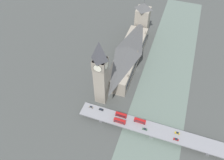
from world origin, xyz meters
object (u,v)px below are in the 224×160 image
(double_decker_bus_lead, at_px, (120,121))
(car_southbound_lead, at_px, (101,109))
(parliament_hall, at_px, (128,55))
(double_decker_bus_mid, at_px, (121,115))
(car_northbound_tail, at_px, (177,133))
(clock_tower, at_px, (101,72))
(double_decker_bus_rear, at_px, (140,121))
(car_northbound_mid, at_px, (91,107))
(victoria_tower, at_px, (142,19))
(car_southbound_mid, at_px, (176,139))
(road_bridge, at_px, (153,130))
(car_northbound_lead, at_px, (145,129))

(double_decker_bus_lead, height_order, car_southbound_lead, double_decker_bus_lead)
(parliament_hall, xyz_separation_m, double_decker_bus_mid, (-16.04, 78.79, -4.34))
(car_northbound_tail, bearing_deg, double_decker_bus_mid, -0.46)
(clock_tower, xyz_separation_m, double_decker_bus_lead, (-27.35, 24.64, -31.82))
(double_decker_bus_rear, bearing_deg, car_northbound_tail, -180.00)
(car_northbound_mid, bearing_deg, car_northbound_tail, 179.69)
(victoria_tower, height_order, car_southbound_mid, victoria_tower)
(car_southbound_lead, bearing_deg, road_bridge, 175.84)
(car_northbound_mid, bearing_deg, car_northbound_lead, 173.68)
(double_decker_bus_rear, height_order, car_northbound_lead, double_decker_bus_rear)
(road_bridge, relative_size, double_decker_bus_lead, 12.57)
(car_northbound_tail, bearing_deg, victoria_tower, -64.06)
(double_decker_bus_lead, bearing_deg, double_decker_bus_mid, -83.24)
(double_decker_bus_lead, height_order, car_northbound_lead, double_decker_bus_lead)
(victoria_tower, relative_size, car_southbound_mid, 10.75)
(victoria_tower, relative_size, car_northbound_tail, 11.65)
(car_northbound_lead, bearing_deg, double_decker_bus_mid, -13.94)
(car_northbound_mid, distance_m, car_southbound_lead, 10.58)
(double_decker_bus_rear, distance_m, car_northbound_mid, 49.88)
(clock_tower, distance_m, double_decker_bus_lead, 48.66)
(clock_tower, height_order, double_decker_bus_lead, clock_tower)
(clock_tower, distance_m, double_decker_bus_mid, 45.14)
(car_northbound_tail, height_order, car_southbound_lead, car_northbound_tail)
(car_northbound_lead, bearing_deg, double_decker_bus_rear, -42.43)
(parliament_hall, bearing_deg, car_northbound_tail, 131.32)
(road_bridge, distance_m, car_southbound_lead, 53.04)
(car_southbound_lead, distance_m, car_southbound_mid, 74.61)
(clock_tower, distance_m, car_southbound_mid, 90.39)
(parliament_hall, xyz_separation_m, double_decker_bus_lead, (-16.84, 85.57, -4.32))
(clock_tower, bearing_deg, double_decker_bus_lead, 137.98)
(car_northbound_tail, bearing_deg, clock_tower, -12.86)
(parliament_hall, bearing_deg, road_bridge, 120.47)
(double_decker_bus_lead, bearing_deg, car_southbound_mid, 179.75)
(victoria_tower, distance_m, double_decker_bus_mid, 144.51)
(double_decker_bus_rear, relative_size, car_northbound_tail, 2.58)
(car_northbound_lead, bearing_deg, car_northbound_tail, -168.67)
(car_northbound_mid, xyz_separation_m, car_southbound_mid, (-84.78, 7.04, 0.00))
(car_southbound_mid, bearing_deg, car_northbound_mid, -4.74)
(double_decker_bus_rear, bearing_deg, road_bridge, 168.42)
(double_decker_bus_lead, distance_m, car_northbound_tail, 53.22)
(clock_tower, relative_size, car_northbound_tail, 17.79)
(car_northbound_mid, relative_size, car_northbound_tail, 0.98)
(double_decker_bus_mid, bearing_deg, double_decker_bus_lead, 96.76)
(clock_tower, relative_size, road_bridge, 0.54)
(car_northbound_lead, bearing_deg, victoria_tower, -74.62)
(clock_tower, distance_m, car_northbound_mid, 38.43)
(clock_tower, distance_m, car_southbound_lead, 38.31)
(road_bridge, bearing_deg, car_northbound_lead, 22.11)
(car_northbound_mid, height_order, car_northbound_tail, car_northbound_tail)
(double_decker_bus_mid, xyz_separation_m, car_northbound_mid, (31.23, -0.03, -1.88))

